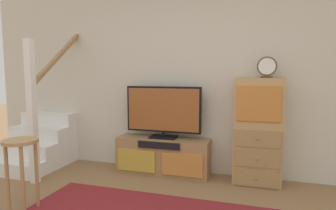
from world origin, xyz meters
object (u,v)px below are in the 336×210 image
Objects in this scene: desk_clock at (267,67)px; bar_stool_near at (21,158)px; media_console at (163,156)px; side_cabinet at (258,132)px; television at (163,111)px.

desk_clock is 0.35× the size of bar_stool_near.
media_console is at bearing 54.37° from bar_stool_near.
media_console is 1.31m from side_cabinet.
media_console is at bearing -90.00° from television.
television is at bearing 179.37° from side_cabinet.
media_console is 5.01× the size of desk_clock.
media_console is at bearing 179.79° from desk_clock.
desk_clock is at bearing -0.21° from media_console.
media_console is 0.63m from television.
television is 1.26m from side_cabinet.
desk_clock is (1.32, -0.03, 0.58)m from television.
bar_stool_near is at bearing -125.18° from television.
television is 4.11× the size of desk_clock.
media_console is 0.97× the size of side_cabinet.
television is 1.44× the size of bar_stool_near.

